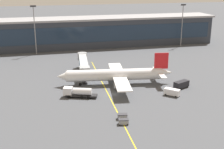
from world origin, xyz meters
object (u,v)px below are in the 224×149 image
at_px(crew_van, 172,92).
at_px(baggage_cart_0, 123,122).
at_px(baggage_cart_1, 122,116).
at_px(main_airliner, 116,75).
at_px(lavatory_truck, 182,84).
at_px(fuel_tanker, 78,92).

height_order(crew_van, baggage_cart_0, crew_van).
relative_size(baggage_cart_0, baggage_cart_1, 1.00).
bearing_deg(baggage_cart_0, baggage_cart_1, 79.39).
bearing_deg(main_airliner, lavatory_truck, -22.94).
height_order(main_airliner, baggage_cart_1, main_airliner).
distance_m(main_airliner, fuel_tanker, 17.60).
bearing_deg(lavatory_truck, baggage_cart_0, -140.94).
distance_m(lavatory_truck, baggage_cart_1, 32.91).
bearing_deg(lavatory_truck, baggage_cart_1, -144.55).
relative_size(crew_van, baggage_cart_0, 1.74).
bearing_deg(crew_van, baggage_cart_1, -147.22).
relative_size(main_airliner, baggage_cart_1, 14.45).
height_order(lavatory_truck, baggage_cart_1, lavatory_truck).
bearing_deg(lavatory_truck, crew_van, -137.13).
bearing_deg(fuel_tanker, baggage_cart_0, -67.98).
distance_m(fuel_tanker, crew_van, 30.49).
height_order(main_airliner, baggage_cart_0, main_airliner).
xyz_separation_m(main_airliner, fuel_tanker, (-14.87, -9.21, -1.96)).
distance_m(fuel_tanker, baggage_cart_1, 21.24).
distance_m(crew_van, baggage_cart_0, 26.56).
height_order(main_airliner, fuel_tanker, main_airliner).
xyz_separation_m(crew_van, baggage_cart_0, (-20.98, -16.28, -0.53)).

